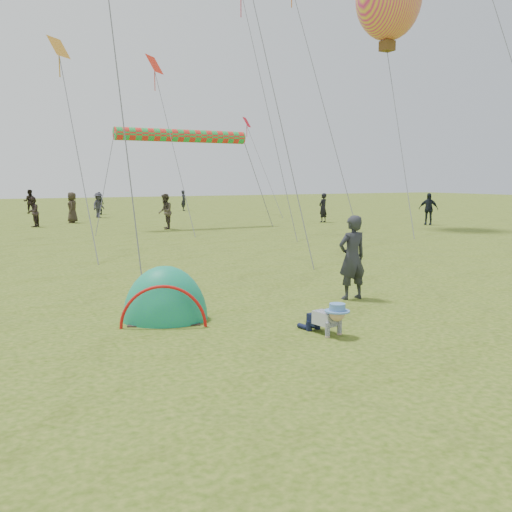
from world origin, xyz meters
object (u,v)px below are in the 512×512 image
popup_tent (166,320)px  balloon_kite (388,3)px  standing_adult (352,257)px  crawling_toddler (328,318)px

popup_tent → balloon_kite: 23.75m
standing_adult → popup_tent: bearing=-0.0°
crawling_toddler → popup_tent: 3.00m
balloon_kite → standing_adult: bearing=-132.5°
crawling_toddler → standing_adult: 2.96m
popup_tent → crawling_toddler: bearing=-24.6°
crawling_toddler → standing_adult: bearing=35.7°
popup_tent → balloon_kite: bearing=61.6°
popup_tent → standing_adult: bearing=20.5°
standing_adult → balloon_kite: size_ratio=0.39×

